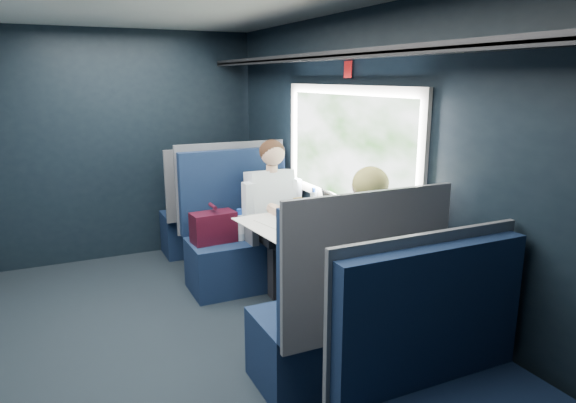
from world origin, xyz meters
name	(u,v)px	position (x,y,z in m)	size (l,w,h in m)	color
ground	(172,346)	(0.00, 0.00, -0.01)	(2.80, 4.20, 0.01)	black
room_shell	(164,135)	(0.02, 0.00, 1.48)	(3.00, 4.40, 2.40)	black
table	(304,237)	(1.03, 0.00, 0.66)	(0.62, 1.00, 0.74)	#54565E
seat_bay_near	(240,238)	(0.83, 0.87, 0.42)	(1.04, 0.62, 1.26)	#0B1733
seat_bay_far	(342,320)	(0.85, -0.87, 0.41)	(1.04, 0.62, 1.26)	#0B1733
seat_row_front	(212,215)	(0.85, 1.80, 0.41)	(1.04, 0.51, 1.16)	#0B1733
man	(275,208)	(1.10, 0.70, 0.72)	(0.53, 0.56, 1.32)	black
woman	(363,256)	(1.10, -0.71, 0.73)	(0.53, 0.56, 1.32)	black
papers	(283,225)	(0.90, 0.10, 0.74)	(0.52, 0.75, 0.01)	white
laptop	(324,214)	(1.23, 0.05, 0.81)	(0.29, 0.35, 0.24)	silver
bottle_small	(314,200)	(1.33, 0.41, 0.83)	(0.06, 0.06, 0.19)	silver
cup	(309,207)	(1.26, 0.37, 0.78)	(0.07, 0.07, 0.09)	white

